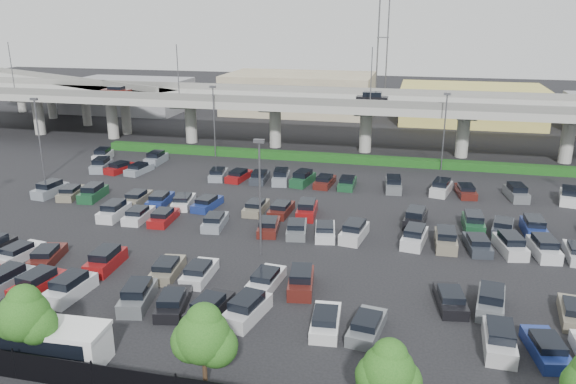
{
  "coord_description": "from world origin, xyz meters",
  "views": [
    {
      "loc": [
        12.6,
        -51.27,
        20.26
      ],
      "look_at": [
        -0.36,
        3.9,
        2.0
      ],
      "focal_mm": 35.0,
      "sensor_mm": 36.0,
      "label": 1
    }
  ],
  "objects": [
    {
      "name": "ground",
      "position": [
        0.0,
        0.0,
        0.0
      ],
      "size": [
        280.0,
        280.0,
        0.0
      ],
      "primitive_type": "plane",
      "color": "black"
    },
    {
      "name": "hedge",
      "position": [
        0.0,
        25.0,
        0.55
      ],
      "size": [
        66.0,
        1.6,
        1.1
      ],
      "primitive_type": "cube",
      "color": "#103911",
      "rests_on": "ground"
    },
    {
      "name": "distant_buildings",
      "position": [
        12.38,
        61.81,
        3.74
      ],
      "size": [
        138.0,
        24.0,
        9.0
      ],
      "color": "gray",
      "rests_on": "ground"
    },
    {
      "name": "tree_row",
      "position": [
        0.7,
        -26.53,
        3.52
      ],
      "size": [
        65.07,
        3.66,
        5.94
      ],
      "color": "#332316",
      "rests_on": "ground"
    },
    {
      "name": "light_poles",
      "position": [
        -4.13,
        2.0,
        6.24
      ],
      "size": [
        66.9,
        48.38,
        10.3
      ],
      "color": "#4E4E53",
      "rests_on": "ground"
    },
    {
      "name": "comm_tower",
      "position": [
        4.0,
        74.0,
        15.61
      ],
      "size": [
        2.4,
        2.4,
        30.0
      ],
      "color": "#4E4E53",
      "rests_on": "ground"
    },
    {
      "name": "on_ramp",
      "position": [
        -52.1,
        43.05,
        6.86
      ],
      "size": [
        50.93,
        30.13,
        8.8
      ],
      "color": "#9B9B93",
      "rests_on": "ground"
    },
    {
      "name": "overpass",
      "position": [
        -0.21,
        31.97,
        6.97
      ],
      "size": [
        150.0,
        13.0,
        15.8
      ],
      "color": "#9B9B93",
      "rests_on": "ground"
    },
    {
      "name": "parked_cars",
      "position": [
        -0.81,
        -3.64,
        0.64
      ],
      "size": [
        63.26,
        41.68,
        1.67
      ],
      "color": "#2B3038",
      "rests_on": "ground"
    },
    {
      "name": "shuttle_bus",
      "position": [
        -8.38,
        -25.93,
        1.33
      ],
      "size": [
        7.71,
        2.94,
        2.44
      ],
      "color": "silver",
      "rests_on": "ground"
    }
  ]
}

